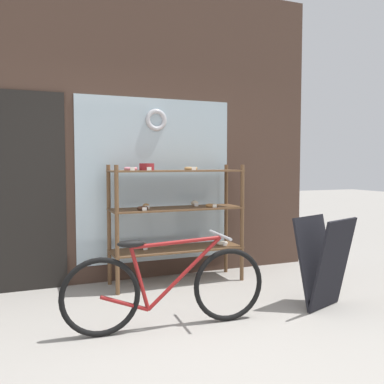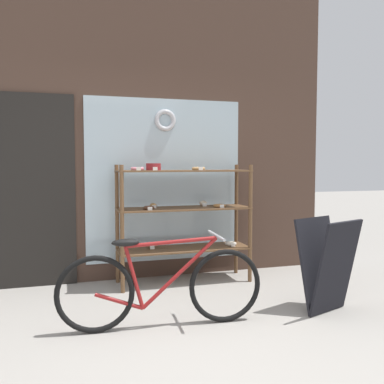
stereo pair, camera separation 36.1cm
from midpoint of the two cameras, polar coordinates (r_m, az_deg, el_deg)
ground_plane at (r=3.15m, az=6.37°, el=-21.44°), size 30.00×30.00×0.00m
storefront_facade at (r=5.03m, az=-4.37°, el=7.59°), size 4.48×0.13×3.46m
display_case at (r=4.80m, az=0.92°, el=-2.46°), size 1.49×0.45×1.35m
bicycle at (r=3.57m, az=-1.16°, el=-12.55°), size 1.70×0.46×0.76m
sandwich_board at (r=4.14m, az=20.05°, el=-9.22°), size 0.59×0.53×0.84m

